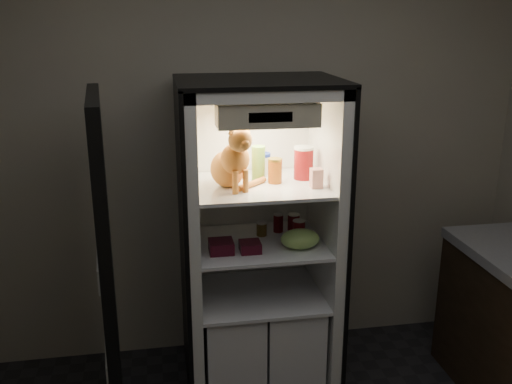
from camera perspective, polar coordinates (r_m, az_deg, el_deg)
The scene contains 16 objects.
room_shell at distance 1.89m, azimuth 7.59°, elevation -0.80°, with size 3.60×3.60×3.60m.
refrigerator at distance 3.44m, azimuth 0.17°, elevation -6.88°, with size 0.90×0.72×1.88m.
fridge_door at distance 3.07m, azimuth -14.63°, elevation -8.11°, with size 0.14×0.87×1.85m.
tabby_cat at distance 3.11m, azimuth -2.44°, elevation 2.95°, with size 0.35×0.38×0.38m.
parmesan_shaker at distance 3.25m, azimuth 0.23°, elevation 2.86°, with size 0.08×0.08×0.20m.
mayo_tub at distance 3.38m, azimuth 0.65°, elevation 2.82°, with size 0.10×0.10×0.13m.
salsa_jar at distance 3.22m, azimuth 1.91°, elevation 2.15°, with size 0.08×0.08×0.14m.
pepper_jar at distance 3.31m, azimuth 4.77°, elevation 2.93°, with size 0.11×0.11×0.19m.
cream_carton at distance 3.15m, azimuth 6.06°, elevation 1.38°, with size 0.06×0.06×0.11m, color white.
soda_can_a at distance 3.46m, azimuth 2.24°, elevation -3.11°, with size 0.06×0.06×0.11m.
soda_can_b at distance 3.41m, azimuth 3.78°, elevation -3.27°, with size 0.07×0.07×0.13m.
soda_can_c at distance 3.31m, azimuth 4.31°, elevation -3.93°, with size 0.07×0.07×0.13m.
condiment_jar at distance 3.41m, azimuth 0.57°, elevation -3.68°, with size 0.06×0.06×0.09m.
grape_bag at distance 3.23m, azimuth 4.42°, elevation -4.69°, with size 0.22×0.16×0.11m, color #77A84E.
berry_box_left at distance 3.18m, azimuth -3.51°, elevation -5.47°, with size 0.13×0.13×0.07m, color #4A0C1F.
berry_box_right at distance 3.19m, azimuth -0.59°, elevation -5.49°, with size 0.12×0.12×0.06m, color #4A0C1F.
Camera 1 is at (-0.55, -1.71, 2.20)m, focal length 40.00 mm.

